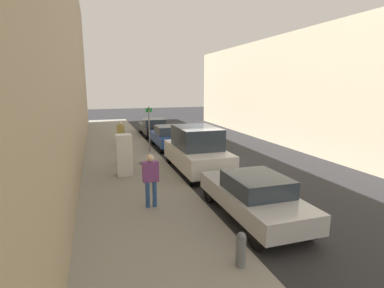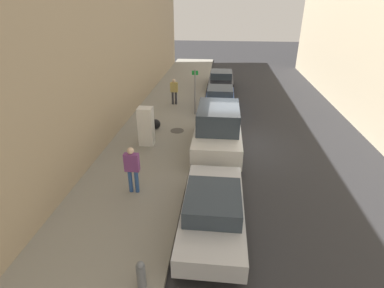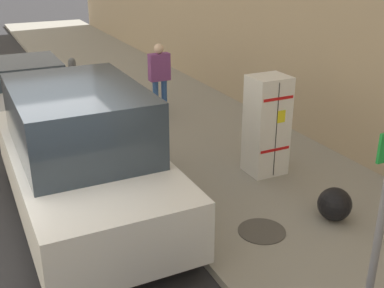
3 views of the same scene
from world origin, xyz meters
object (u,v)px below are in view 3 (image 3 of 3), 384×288
(fire_hydrant, at_px, (73,71))
(parked_sedan_silver, at_px, (29,89))
(parked_van_white, at_px, (82,156))
(pedestrian_walking_far, at_px, (159,74))
(discarded_refrigerator, at_px, (267,125))
(trash_bag, at_px, (335,204))
(street_sign_post, at_px, (376,252))

(fire_hydrant, height_order, parked_sedan_silver, parked_sedan_silver)
(parked_sedan_silver, bearing_deg, parked_van_white, 90.00)
(fire_hydrant, height_order, pedestrian_walking_far, pedestrian_walking_far)
(pedestrian_walking_far, distance_m, parked_sedan_silver, 3.25)
(discarded_refrigerator, height_order, trash_bag, discarded_refrigerator)
(trash_bag, bearing_deg, pedestrian_walking_far, -85.42)
(fire_hydrant, bearing_deg, discarded_refrigerator, 102.67)
(discarded_refrigerator, distance_m, street_sign_post, 4.72)
(discarded_refrigerator, height_order, street_sign_post, street_sign_post)
(street_sign_post, xyz_separation_m, pedestrian_walking_far, (-1.39, -8.16, -0.46))
(street_sign_post, height_order, fire_hydrant, street_sign_post)
(street_sign_post, xyz_separation_m, trash_bag, (-1.86, -2.41, -1.23))
(street_sign_post, height_order, parked_van_white, street_sign_post)
(parked_sedan_silver, bearing_deg, trash_bag, 114.35)
(parked_van_white, bearing_deg, discarded_refrigerator, 178.66)
(discarded_refrigerator, relative_size, parked_van_white, 0.38)
(fire_hydrant, bearing_deg, street_sign_post, 89.36)
(parked_sedan_silver, bearing_deg, fire_hydrant, -124.66)
(parked_sedan_silver, bearing_deg, discarded_refrigerator, 121.43)
(discarded_refrigerator, bearing_deg, fire_hydrant, -77.33)
(discarded_refrigerator, distance_m, pedestrian_walking_far, 3.90)
(pedestrian_walking_far, bearing_deg, parked_sedan_silver, 83.72)
(trash_bag, bearing_deg, discarded_refrigerator, -90.19)
(pedestrian_walking_far, height_order, parked_van_white, parked_van_white)
(fire_hydrant, height_order, parked_van_white, parked_van_white)
(discarded_refrigerator, bearing_deg, parked_sedan_silver, -58.57)
(trash_bag, xyz_separation_m, parked_sedan_silver, (3.30, -7.29, 0.36))
(street_sign_post, height_order, pedestrian_walking_far, street_sign_post)
(fire_hydrant, relative_size, trash_bag, 1.55)
(discarded_refrigerator, height_order, fire_hydrant, discarded_refrigerator)
(fire_hydrant, xyz_separation_m, pedestrian_walking_far, (-1.26, 3.82, 0.61))
(street_sign_post, relative_size, pedestrian_walking_far, 1.52)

